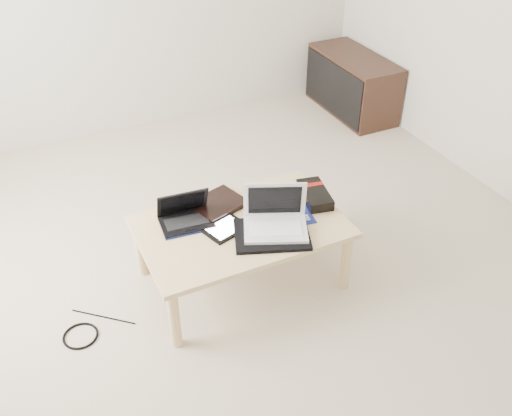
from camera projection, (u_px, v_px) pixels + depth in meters
name	position (u px, v px, depth m)	size (l,w,h in m)	color
ground	(233.00, 264.00, 3.42)	(4.00, 4.00, 0.00)	#C0B29B
coffee_table	(241.00, 232.00, 3.11)	(1.10, 0.70, 0.40)	#DEBE85
media_cabinet	(352.00, 84.00, 4.95)	(0.41, 0.90, 0.50)	#392117
book	(218.00, 204.00, 3.21)	(0.33, 0.30, 0.03)	black
netbook	(185.00, 216.00, 3.07)	(0.30, 0.23, 0.19)	black
tablet	(225.00, 228.00, 3.04)	(0.26, 0.23, 0.01)	black
remote	(269.00, 207.00, 3.20)	(0.05, 0.23, 0.02)	#B6B6BB
neoprene_sleeve	(272.00, 234.00, 2.99)	(0.39, 0.28, 0.02)	black
white_laptop	(275.00, 219.00, 3.00)	(0.40, 0.35, 0.24)	silver
motherboard	(290.00, 212.00, 3.16)	(0.25, 0.30, 0.01)	#0D1956
gpu_box	(315.00, 195.00, 3.26)	(0.19, 0.30, 0.06)	black
cable_coil	(226.00, 228.00, 3.05)	(0.10, 0.10, 0.01)	black
floor_cable_coil	(81.00, 336.00, 2.96)	(0.18, 0.18, 0.01)	black
floor_cable_trail	(103.00, 317.00, 3.07)	(0.01, 0.01, 0.37)	black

